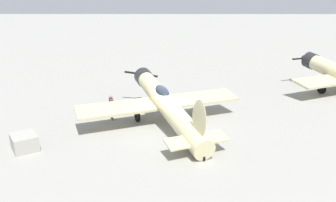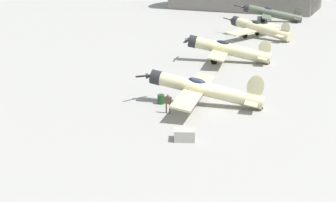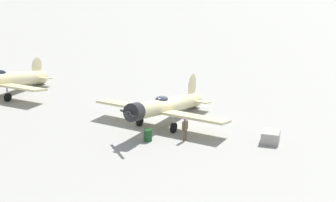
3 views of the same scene
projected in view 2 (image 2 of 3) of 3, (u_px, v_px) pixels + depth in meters
ground_plane at (207, 105)px, 44.30m from camera, size 400.00×400.00×0.00m
airplane_foreground at (202, 89)px, 43.96m from camera, size 10.46×10.94×3.23m
airplane_mid_apron at (226, 49)px, 59.84m from camera, size 10.45×9.89×3.20m
airplane_far_line at (258, 28)px, 74.98m from camera, size 12.34×12.25×3.02m
airplane_outer_stand at (271, 13)px, 90.44m from camera, size 11.59×11.97×3.42m
ground_crew_mechanic at (168, 102)px, 41.93m from camera, size 0.64×0.39×1.74m
equipment_crate at (185, 135)px, 36.42m from camera, size 1.98×1.90×0.85m
fuel_drum at (161, 99)px, 44.58m from camera, size 0.65×0.65×0.87m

